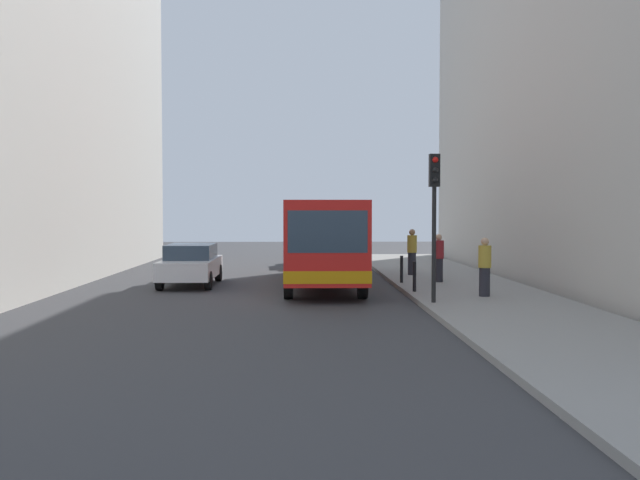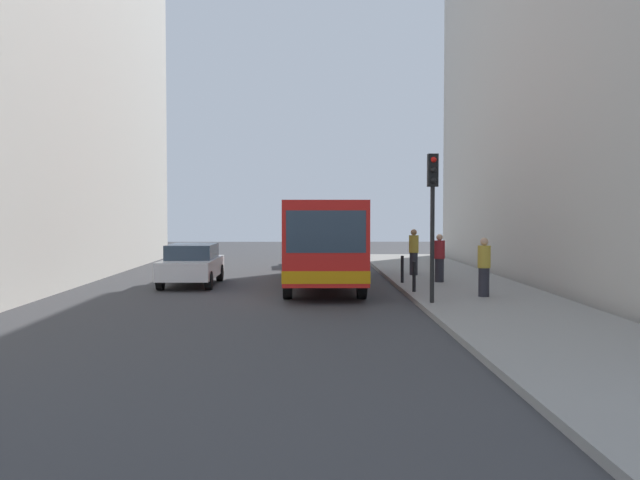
# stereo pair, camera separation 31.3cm
# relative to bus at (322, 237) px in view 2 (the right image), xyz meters

# --- Properties ---
(ground_plane) EXTENTS (80.00, 80.00, 0.00)m
(ground_plane) POSITION_rel_bus_xyz_m (-0.64, -4.27, -1.73)
(ground_plane) COLOR #38383A
(sidewalk) EXTENTS (4.40, 40.00, 0.15)m
(sidewalk) POSITION_rel_bus_xyz_m (4.76, -4.27, -1.65)
(sidewalk) COLOR gray
(sidewalk) RESTS_ON ground
(building_right) EXTENTS (7.00, 32.00, 17.36)m
(building_right) POSITION_rel_bus_xyz_m (10.86, -0.27, 6.95)
(building_right) COLOR #BCB7AD
(building_right) RESTS_ON ground
(bus) EXTENTS (2.55, 11.02, 3.00)m
(bus) POSITION_rel_bus_xyz_m (0.00, 0.00, 0.00)
(bus) COLOR red
(bus) RESTS_ON ground
(car_beside_bus) EXTENTS (1.87, 4.41, 1.48)m
(car_beside_bus) POSITION_rel_bus_xyz_m (-4.70, 0.04, -0.94)
(car_beside_bus) COLOR silver
(car_beside_bus) RESTS_ON ground
(car_behind_bus) EXTENTS (2.10, 4.51, 1.48)m
(car_behind_bus) POSITION_rel_bus_xyz_m (-0.17, 9.00, -0.94)
(car_behind_bus) COLOR #A5A8AD
(car_behind_bus) RESTS_ON ground
(traffic_light) EXTENTS (0.28, 0.33, 4.10)m
(traffic_light) POSITION_rel_bus_xyz_m (2.91, -6.14, 1.28)
(traffic_light) COLOR black
(traffic_light) RESTS_ON sidewalk
(bollard_near) EXTENTS (0.11, 0.11, 0.95)m
(bollard_near) POSITION_rel_bus_xyz_m (2.81, -3.48, -1.10)
(bollard_near) COLOR black
(bollard_near) RESTS_ON sidewalk
(bollard_mid) EXTENTS (0.11, 0.11, 0.95)m
(bollard_mid) POSITION_rel_bus_xyz_m (2.81, -0.67, -1.10)
(bollard_mid) COLOR black
(bollard_mid) RESTS_ON sidewalk
(pedestrian_near_signal) EXTENTS (0.38, 0.38, 1.74)m
(pedestrian_near_signal) POSITION_rel_bus_xyz_m (4.69, -4.76, -0.70)
(pedestrian_near_signal) COLOR #26262D
(pedestrian_near_signal) RESTS_ON sidewalk
(pedestrian_mid_sidewalk) EXTENTS (0.38, 0.38, 1.71)m
(pedestrian_mid_sidewalk) POSITION_rel_bus_xyz_m (4.16, -0.45, -0.72)
(pedestrian_mid_sidewalk) COLOR #26262D
(pedestrian_mid_sidewalk) RESTS_ON sidewalk
(pedestrian_far_sidewalk) EXTENTS (0.38, 0.38, 1.81)m
(pedestrian_far_sidewalk) POSITION_rel_bus_xyz_m (3.66, 2.37, -0.67)
(pedestrian_far_sidewalk) COLOR #26262D
(pedestrian_far_sidewalk) RESTS_ON sidewalk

